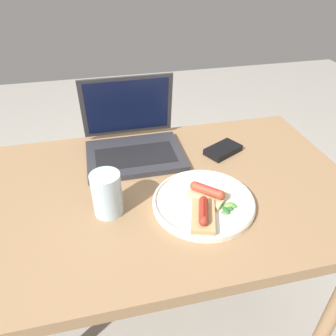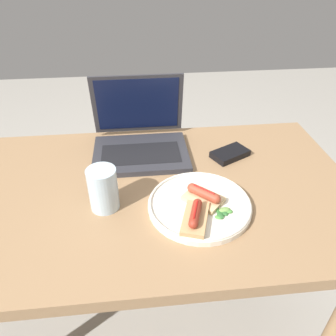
{
  "view_description": "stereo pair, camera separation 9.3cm",
  "coord_description": "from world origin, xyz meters",
  "px_view_note": "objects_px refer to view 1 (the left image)",
  "views": [
    {
      "loc": [
        -0.04,
        -0.73,
        1.3
      ],
      "look_at": [
        0.13,
        0.01,
        0.76
      ],
      "focal_mm": 35.0,
      "sensor_mm": 36.0,
      "label": 1
    },
    {
      "loc": [
        0.05,
        -0.75,
        1.3
      ],
      "look_at": [
        0.13,
        0.01,
        0.76
      ],
      "focal_mm": 35.0,
      "sensor_mm": 36.0,
      "label": 2
    }
  ],
  "objects_px": {
    "laptop": "(133,141)",
    "plate": "(204,202)",
    "external_drive": "(223,150)",
    "drinking_glass": "(107,194)"
  },
  "relations": [
    {
      "from": "laptop",
      "to": "external_drive",
      "type": "height_order",
      "value": "laptop"
    },
    {
      "from": "plate",
      "to": "external_drive",
      "type": "distance_m",
      "value": 0.28
    },
    {
      "from": "plate",
      "to": "external_drive",
      "type": "bearing_deg",
      "value": 58.32
    },
    {
      "from": "drinking_glass",
      "to": "external_drive",
      "type": "relative_size",
      "value": 0.86
    },
    {
      "from": "laptop",
      "to": "plate",
      "type": "xyz_separation_m",
      "value": [
        0.15,
        -0.31,
        -0.03
      ]
    },
    {
      "from": "laptop",
      "to": "external_drive",
      "type": "relative_size",
      "value": 2.22
    },
    {
      "from": "plate",
      "to": "drinking_glass",
      "type": "height_order",
      "value": "drinking_glass"
    },
    {
      "from": "drinking_glass",
      "to": "external_drive",
      "type": "xyz_separation_m",
      "value": [
        0.4,
        0.21,
        -0.05
      ]
    },
    {
      "from": "laptop",
      "to": "plate",
      "type": "bearing_deg",
      "value": -64.79
    },
    {
      "from": "drinking_glass",
      "to": "external_drive",
      "type": "distance_m",
      "value": 0.45
    }
  ]
}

